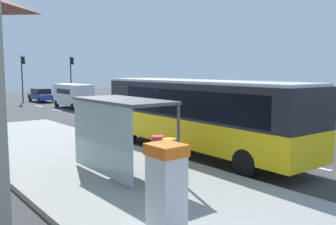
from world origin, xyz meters
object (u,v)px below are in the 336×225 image
at_px(ticket_machine, 166,189).
at_px(white_van, 73,94).
at_px(bus_shelter, 115,117).
at_px(traffic_light_near_side, 72,72).
at_px(traffic_light_median, 23,72).
at_px(bus, 198,112).
at_px(recycling_bin_red, 158,148).
at_px(sedan_near, 41,95).
at_px(recycling_bin_yellow, 169,151).

bearing_deg(ticket_machine, white_van, 69.90).
bearing_deg(bus_shelter, traffic_light_near_side, 68.79).
bearing_deg(traffic_light_median, bus, -93.86).
bearing_deg(white_van, traffic_light_median, 100.86).
xyz_separation_m(traffic_light_near_side, traffic_light_median, (-5.10, 1.60, 0.00)).
distance_m(white_van, bus_shelter, 24.47).
bearing_deg(white_van, ticket_machine, -110.10).
relative_size(ticket_machine, recycling_bin_red, 2.04).
distance_m(recycling_bin_red, traffic_light_near_side, 31.74).
bearing_deg(recycling_bin_red, sedan_near, 78.30).
bearing_deg(traffic_light_near_side, sedan_near, 157.92).
relative_size(recycling_bin_red, traffic_light_median, 0.18).
relative_size(recycling_bin_yellow, traffic_light_near_side, 0.18).
height_order(bus, traffic_light_median, traffic_light_median).
distance_m(white_van, ticket_machine, 29.37).
relative_size(bus, recycling_bin_yellow, 11.64).
relative_size(ticket_machine, bus_shelter, 0.48).
relative_size(bus, sedan_near, 2.50).
xyz_separation_m(white_van, traffic_light_near_side, (3.30, 7.80, 2.12)).
relative_size(ticket_machine, traffic_light_median, 0.37).
relative_size(white_van, bus_shelter, 1.30).
xyz_separation_m(recycling_bin_yellow, traffic_light_median, (4.60, 32.39, 2.81)).
distance_m(bus, traffic_light_median, 31.35).
xyz_separation_m(white_van, recycling_bin_red, (-6.40, -22.29, -0.69)).
bearing_deg(bus, ticket_machine, -137.12).
bearing_deg(traffic_light_near_side, recycling_bin_red, -107.86).
distance_m(bus, traffic_light_near_side, 30.54).
bearing_deg(sedan_near, traffic_light_near_side, -22.08).
xyz_separation_m(bus, bus_shelter, (-4.70, -1.06, 0.25)).
distance_m(recycling_bin_yellow, traffic_light_median, 32.83).
distance_m(bus, bus_shelter, 4.83).
bearing_deg(white_van, traffic_light_near_side, 67.08).
xyz_separation_m(bus, white_van, (3.91, 21.84, -0.50)).
distance_m(white_van, traffic_light_median, 9.80).
distance_m(sedan_near, ticket_machine, 38.06).
relative_size(white_van, recycling_bin_yellow, 5.49).
bearing_deg(ticket_machine, bus, 42.88).
xyz_separation_m(recycling_bin_red, bus_shelter, (-2.21, -0.60, 1.44)).
bearing_deg(recycling_bin_yellow, traffic_light_median, 81.92).
relative_size(sedan_near, ticket_machine, 2.28).
distance_m(bus, sedan_near, 31.21).
relative_size(bus, recycling_bin_red, 11.64).
height_order(bus, bus_shelter, bus).
height_order(recycling_bin_yellow, traffic_light_near_side, traffic_light_near_side).
relative_size(bus, traffic_light_near_side, 2.12).
xyz_separation_m(ticket_machine, recycling_bin_red, (3.69, 5.29, -0.52)).
height_order(sedan_near, bus_shelter, bus_shelter).
distance_m(sedan_near, recycling_bin_yellow, 32.74).
xyz_separation_m(bus, recycling_bin_yellow, (-2.49, -1.15, -1.19)).
distance_m(bus, ticket_machine, 8.46).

